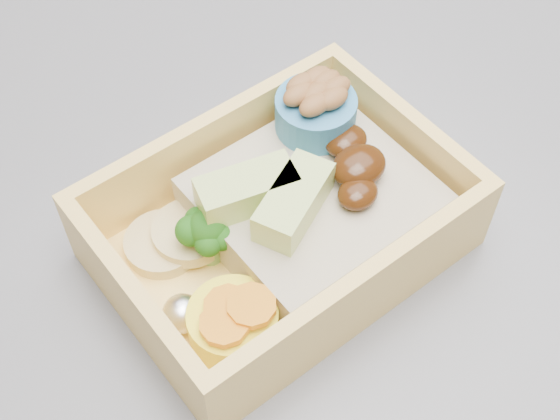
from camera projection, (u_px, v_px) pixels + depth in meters
bento_box at (286, 215)px, 0.38m from camera, size 0.17×0.12×0.06m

